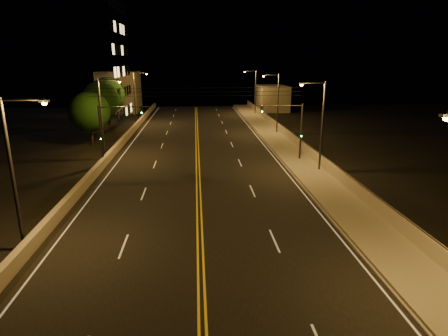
{
  "coord_description": "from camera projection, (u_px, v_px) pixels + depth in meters",
  "views": [
    {
      "loc": [
        -0.1,
        -9.75,
        10.52
      ],
      "look_at": [
        2.0,
        18.0,
        2.5
      ],
      "focal_mm": 30.0,
      "sensor_mm": 36.0,
      "label": 1
    }
  ],
  "objects": [
    {
      "name": "streetlight_5",
      "position": [
        104.0,
        114.0,
        39.9
      ],
      "size": [
        2.55,
        0.28,
        8.7
      ],
      "color": "#2D2D33",
      "rests_on": "ground"
    },
    {
      "name": "curb",
      "position": [
        303.0,
        187.0,
        32.05
      ],
      "size": [
        0.14,
        120.0,
        0.15
      ],
      "primitive_type": "cube",
      "color": "gray",
      "rests_on": "ground"
    },
    {
      "name": "tree_2",
      "position": [
        107.0,
        95.0,
        61.83
      ],
      "size": [
        5.84,
        5.84,
        7.92
      ],
      "color": "black",
      "rests_on": "ground"
    },
    {
      "name": "jersey_barrier",
      "position": [
        80.0,
        188.0,
        30.61
      ],
      "size": [
        0.45,
        120.0,
        0.89
      ],
      "primitive_type": "cube",
      "color": "#A59A89",
      "rests_on": "ground"
    },
    {
      "name": "overhead_wires",
      "position": [
        196.0,
        92.0,
        38.48
      ],
      "size": [
        22.0,
        0.03,
        0.83
      ],
      "color": "black"
    },
    {
      "name": "streetlight_2",
      "position": [
        276.0,
        100.0,
        53.99
      ],
      "size": [
        2.55,
        0.28,
        8.7
      ],
      "color": "#2D2D33",
      "rests_on": "ground"
    },
    {
      "name": "distant_building_left",
      "position": [
        120.0,
        92.0,
        78.6
      ],
      "size": [
        8.0,
        8.0,
        8.34
      ],
      "primitive_type": "cube",
      "color": "gray",
      "rests_on": "ground"
    },
    {
      "name": "traffic_signal_left",
      "position": [
        110.0,
        128.0,
        38.02
      ],
      "size": [
        5.11,
        0.31,
        6.22
      ],
      "color": "#2D2D33",
      "rests_on": "ground"
    },
    {
      "name": "tree_1",
      "position": [
        101.0,
        100.0,
        55.88
      ],
      "size": [
        5.59,
        5.59,
        7.57
      ],
      "color": "black",
      "rests_on": "ground"
    },
    {
      "name": "tree_0",
      "position": [
        90.0,
        112.0,
        46.78
      ],
      "size": [
        5.04,
        5.04,
        6.83
      ],
      "color": "black",
      "rests_on": "ground"
    },
    {
      "name": "parapet_wall",
      "position": [
        343.0,
        178.0,
        32.11
      ],
      "size": [
        0.3,
        120.0,
        1.0
      ],
      "primitive_type": "cube",
      "color": "#A59A89",
      "rests_on": "sidewalk"
    },
    {
      "name": "building_tower",
      "position": [
        44.0,
        39.0,
        60.29
      ],
      "size": [
        24.0,
        15.0,
        28.89
      ],
      "color": "gray",
      "rests_on": "ground"
    },
    {
      "name": "streetlight_3",
      "position": [
        254.0,
        89.0,
        73.76
      ],
      "size": [
        2.55,
        0.28,
        8.7
      ],
      "color": "#2D2D33",
      "rests_on": "ground"
    },
    {
      "name": "streetlight_1",
      "position": [
        320.0,
        121.0,
        35.15
      ],
      "size": [
        2.55,
        0.28,
        8.7
      ],
      "color": "#2D2D33",
      "rests_on": "ground"
    },
    {
      "name": "traffic_signal_right",
      "position": [
        292.0,
        125.0,
        39.38
      ],
      "size": [
        5.11,
        0.31,
        6.22
      ],
      "color": "#2D2D33",
      "rests_on": "ground"
    },
    {
      "name": "distant_building_right",
      "position": [
        272.0,
        98.0,
        81.42
      ],
      "size": [
        6.0,
        10.0,
        5.3
      ],
      "primitive_type": "cube",
      "color": "gray",
      "rests_on": "ground"
    },
    {
      "name": "streetlight_4",
      "position": [
        16.0,
        165.0,
        20.35
      ],
      "size": [
        2.55,
        0.28,
        8.7
      ],
      "color": "#2D2D33",
      "rests_on": "ground"
    },
    {
      "name": "road",
      "position": [
        199.0,
        190.0,
        31.42
      ],
      "size": [
        18.0,
        120.0,
        0.02
      ],
      "primitive_type": "cube",
      "color": "black",
      "rests_on": "ground"
    },
    {
      "name": "streetlight_6",
      "position": [
        136.0,
        95.0,
        62.07
      ],
      "size": [
        2.55,
        0.28,
        8.7
      ],
      "color": "#2D2D33",
      "rests_on": "ground"
    },
    {
      "name": "sidewalk",
      "position": [
        324.0,
        186.0,
        32.17
      ],
      "size": [
        3.6,
        120.0,
        0.3
      ],
      "primitive_type": "cube",
      "color": "gray",
      "rests_on": "ground"
    },
    {
      "name": "parapet_rail",
      "position": [
        344.0,
        172.0,
        31.96
      ],
      "size": [
        0.06,
        120.0,
        0.06
      ],
      "primitive_type": "cylinder",
      "rotation": [
        1.57,
        0.0,
        0.0
      ],
      "color": "black",
      "rests_on": "parapet_wall"
    },
    {
      "name": "lane_markings",
      "position": [
        199.0,
        191.0,
        31.35
      ],
      "size": [
        17.32,
        116.0,
        0.0
      ],
      "color": "silver",
      "rests_on": "road"
    }
  ]
}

